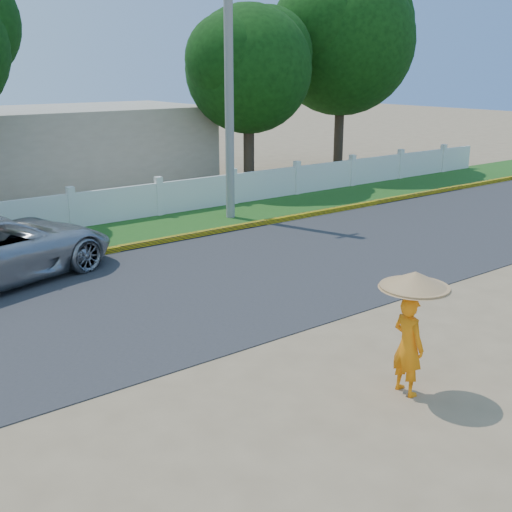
# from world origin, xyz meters

# --- Properties ---
(ground) EXTENTS (120.00, 120.00, 0.00)m
(ground) POSITION_xyz_m (0.00, 0.00, 0.00)
(ground) COLOR #9E8460
(ground) RESTS_ON ground
(road) EXTENTS (60.00, 7.00, 0.02)m
(road) POSITION_xyz_m (0.00, 4.50, 0.01)
(road) COLOR #38383A
(road) RESTS_ON ground
(grass_verge) EXTENTS (60.00, 3.50, 0.03)m
(grass_verge) POSITION_xyz_m (0.00, 9.75, 0.01)
(grass_verge) COLOR #2D601E
(grass_verge) RESTS_ON ground
(curb) EXTENTS (40.00, 0.18, 0.16)m
(curb) POSITION_xyz_m (0.00, 8.05, 0.08)
(curb) COLOR yellow
(curb) RESTS_ON ground
(fence) EXTENTS (40.00, 0.10, 1.10)m
(fence) POSITION_xyz_m (0.00, 11.20, 0.55)
(fence) COLOR silver
(fence) RESTS_ON ground
(building_near) EXTENTS (10.00, 6.00, 3.20)m
(building_near) POSITION_xyz_m (3.00, 18.00, 1.60)
(building_near) COLOR #B7AD99
(building_near) RESTS_ON ground
(utility_pole) EXTENTS (0.28, 0.28, 8.81)m
(utility_pole) POSITION_xyz_m (4.68, 9.50, 4.41)
(utility_pole) COLOR gray
(utility_pole) RESTS_ON ground
(monk_with_parasol) EXTENTS (1.06, 1.06, 1.92)m
(monk_with_parasol) POSITION_xyz_m (0.05, -1.69, 1.25)
(monk_with_parasol) COLOR orange
(monk_with_parasol) RESTS_ON ground
(tree_row) EXTENTS (35.21, 6.86, 9.16)m
(tree_row) POSITION_xyz_m (0.93, 14.12, 5.07)
(tree_row) COLOR #473828
(tree_row) RESTS_ON ground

